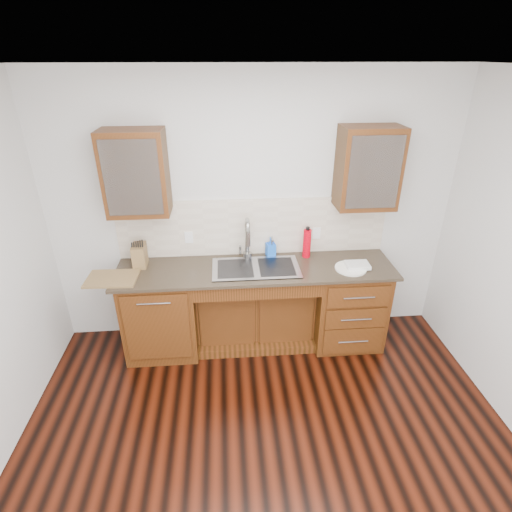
{
  "coord_description": "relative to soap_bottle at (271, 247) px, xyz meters",
  "views": [
    {
      "loc": [
        -0.28,
        -1.96,
        2.77
      ],
      "look_at": [
        0.0,
        1.4,
        1.05
      ],
      "focal_mm": 28.0,
      "sensor_mm": 36.0,
      "label": 1
    }
  ],
  "objects": [
    {
      "name": "cutting_board",
      "position": [
        -1.51,
        -0.36,
        -0.09
      ],
      "size": [
        0.47,
        0.34,
        0.02
      ],
      "primitive_type": "cube",
      "rotation": [
        0.0,
        0.0,
        -0.03
      ],
      "color": "brown",
      "rests_on": "countertop"
    },
    {
      "name": "base_cabinet_center",
      "position": [
        -0.17,
        -0.14,
        -0.66
      ],
      "size": [
        1.2,
        0.44,
        0.7
      ],
      "primitive_type": "cube",
      "color": "#593014",
      "rests_on": "ground"
    },
    {
      "name": "base_cabinet_right",
      "position": [
        0.78,
        -0.23,
        -0.57
      ],
      "size": [
        0.7,
        0.62,
        0.88
      ],
      "primitive_type": "cube",
      "color": "#593014",
      "rests_on": "ground"
    },
    {
      "name": "cup_right_a",
      "position": [
        0.76,
        -0.09,
        0.77
      ],
      "size": [
        0.14,
        0.14,
        0.1
      ],
      "primitive_type": "imported",
      "rotation": [
        0.0,
        0.0,
        -0.12
      ],
      "color": "white",
      "rests_on": "upper_cabinet_right"
    },
    {
      "name": "ceiling",
      "position": [
        -0.17,
        -1.67,
        1.74
      ],
      "size": [
        4.0,
        3.5,
        0.1
      ],
      "primitive_type": "cube",
      "color": "white",
      "rests_on": "wall_back"
    },
    {
      "name": "dish_towel",
      "position": [
        0.8,
        -0.34,
        -0.07
      ],
      "size": [
        0.23,
        0.17,
        0.04
      ],
      "primitive_type": "cube",
      "rotation": [
        0.0,
        0.0,
        -0.01
      ],
      "color": "white",
      "rests_on": "plate"
    },
    {
      "name": "faucet",
      "position": [
        -0.24,
        -0.03,
        0.1
      ],
      "size": [
        0.04,
        0.04,
        0.4
      ],
      "primitive_type": "cylinder",
      "color": "#999993",
      "rests_on": "countertop"
    },
    {
      "name": "countertop",
      "position": [
        -0.17,
        -0.25,
        -0.11
      ],
      "size": [
        2.7,
        0.65,
        0.03
      ],
      "primitive_type": "cube",
      "color": "#84705B",
      "rests_on": "base_cabinet_left"
    },
    {
      "name": "soap_bottle",
      "position": [
        0.0,
        0.0,
        0.0
      ],
      "size": [
        0.11,
        0.11,
        0.2
      ],
      "primitive_type": "imported",
      "rotation": [
        0.0,
        0.0,
        0.2
      ],
      "color": "blue",
      "rests_on": "countertop"
    },
    {
      "name": "ground",
      "position": [
        -0.17,
        -1.67,
        -1.06
      ],
      "size": [
        4.0,
        3.5,
        0.1
      ],
      "primitive_type": "cube",
      "color": "#391106"
    },
    {
      "name": "outlet_left",
      "position": [
        -0.82,
        0.05,
        0.11
      ],
      "size": [
        0.08,
        0.01,
        0.12
      ],
      "primitive_type": "cube",
      "color": "white",
      "rests_on": "backsplash"
    },
    {
      "name": "filter_tap",
      "position": [
        0.01,
        -0.02,
        0.02
      ],
      "size": [
        0.02,
        0.02,
        0.24
      ],
      "primitive_type": "cylinder",
      "color": "#999993",
      "rests_on": "countertop"
    },
    {
      "name": "water_bottle",
      "position": [
        0.36,
        -0.05,
        0.05
      ],
      "size": [
        0.08,
        0.08,
        0.3
      ],
      "primitive_type": "cylinder",
      "rotation": [
        0.0,
        0.0,
        0.04
      ],
      "color": "red",
      "rests_on": "countertop"
    },
    {
      "name": "knife_block",
      "position": [
        -1.29,
        -0.11,
        0.01
      ],
      "size": [
        0.13,
        0.2,
        0.22
      ],
      "primitive_type": "cube",
      "rotation": [
        0.0,
        0.0,
        0.02
      ],
      "color": "olive",
      "rests_on": "countertop"
    },
    {
      "name": "sink",
      "position": [
        -0.17,
        -0.26,
        -0.18
      ],
      "size": [
        0.84,
        0.46,
        0.19
      ],
      "primitive_type": "cube",
      "color": "#9E9EA5",
      "rests_on": "countertop"
    },
    {
      "name": "cup_left_a",
      "position": [
        -1.37,
        -0.09,
        0.76
      ],
      "size": [
        0.12,
        0.12,
        0.09
      ],
      "primitive_type": "imported",
      "rotation": [
        0.0,
        0.0,
        0.05
      ],
      "color": "white",
      "rests_on": "upper_cabinet_left"
    },
    {
      "name": "wall_back",
      "position": [
        -0.17,
        0.13,
        0.34
      ],
      "size": [
        4.0,
        0.1,
        2.7
      ],
      "primitive_type": "cube",
      "color": "silver",
      "rests_on": "ground"
    },
    {
      "name": "cup_right_b",
      "position": [
        0.92,
        -0.09,
        0.76
      ],
      "size": [
        0.12,
        0.12,
        0.09
      ],
      "primitive_type": "imported",
      "rotation": [
        0.0,
        0.0,
        0.37
      ],
      "color": "white",
      "rests_on": "upper_cabinet_right"
    },
    {
      "name": "cup_left_b",
      "position": [
        -1.14,
        -0.09,
        0.76
      ],
      "size": [
        0.11,
        0.11,
        0.1
      ],
      "primitive_type": "imported",
      "rotation": [
        0.0,
        0.0,
        0.1
      ],
      "color": "white",
      "rests_on": "upper_cabinet_left"
    },
    {
      "name": "backsplash",
      "position": [
        -0.17,
        0.07,
        0.2
      ],
      "size": [
        2.7,
        0.02,
        0.59
      ],
      "primitive_type": "cube",
      "color": "beige",
      "rests_on": "wall_back"
    },
    {
      "name": "plate",
      "position": [
        0.74,
        -0.35,
        -0.09
      ],
      "size": [
        0.32,
        0.32,
        0.02
      ],
      "primitive_type": "cylinder",
      "rotation": [
        0.0,
        0.0,
        0.06
      ],
      "color": "white",
      "rests_on": "countertop"
    },
    {
      "name": "base_cabinet_left",
      "position": [
        -1.12,
        -0.23,
        -0.57
      ],
      "size": [
        0.7,
        0.62,
        0.88
      ],
      "primitive_type": "cube",
      "color": "#593014",
      "rests_on": "ground"
    },
    {
      "name": "upper_cabinet_right",
      "position": [
        0.88,
        -0.09,
        0.82
      ],
      "size": [
        0.55,
        0.34,
        0.75
      ],
      "primitive_type": "cube",
      "color": "#593014",
      "rests_on": "wall_back"
    },
    {
      "name": "outlet_right",
      "position": [
        0.48,
        0.05,
        0.11
      ],
      "size": [
        0.08,
        0.01,
        0.12
      ],
      "primitive_type": "cube",
      "color": "white",
      "rests_on": "backsplash"
    },
    {
      "name": "upper_cabinet_left",
      "position": [
        -1.22,
        -0.09,
        0.82
      ],
      "size": [
        0.55,
        0.34,
        0.75
      ],
      "primitive_type": "cube",
      "color": "#593014",
      "rests_on": "wall_back"
    }
  ]
}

